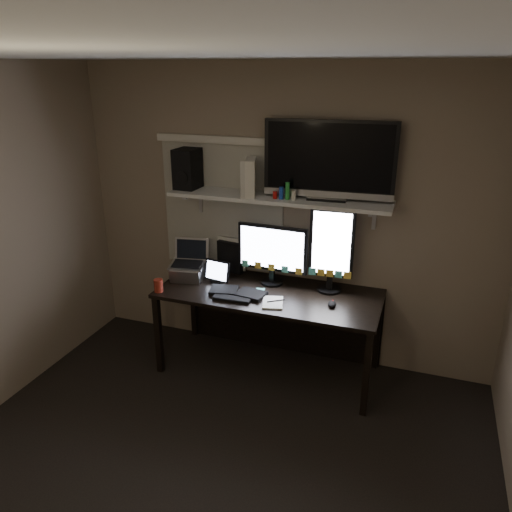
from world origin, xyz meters
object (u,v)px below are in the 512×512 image
at_px(keyboard, 237,292).
at_px(cup, 158,286).
at_px(tv, 329,161).
at_px(mouse, 332,304).
at_px(monitor_landscape, 272,254).
at_px(tablet, 217,272).
at_px(laptop, 187,261).
at_px(desk, 273,305).
at_px(monitor_portrait, 331,250).
at_px(game_console, 251,177).
at_px(speaker, 188,169).

relative_size(keyboard, cup, 4.38).
bearing_deg(tv, mouse, -69.79).
xyz_separation_m(monitor_landscape, tv, (0.42, 0.07, 0.79)).
bearing_deg(tablet, laptop, -167.37).
relative_size(desk, keyboard, 3.86).
xyz_separation_m(mouse, cup, (-1.39, -0.21, 0.04)).
distance_m(cup, tv, 1.68).
height_order(monitor_portrait, keyboard, monitor_portrait).
distance_m(mouse, game_console, 1.18).
relative_size(keyboard, speaker, 1.40).
height_order(monitor_landscape, tablet, monitor_landscape).
xyz_separation_m(tablet, laptop, (-0.28, -0.01, 0.06)).
bearing_deg(tv, cup, -160.15).
height_order(desk, monitor_portrait, monitor_portrait).
relative_size(desk, monitor_portrait, 2.54).
bearing_deg(speaker, cup, -93.74).
relative_size(keyboard, tablet, 1.98).
xyz_separation_m(monitor_landscape, cup, (-0.82, -0.46, -0.21)).
bearing_deg(monitor_portrait, desk, -173.67).
height_order(laptop, speaker, speaker).
height_order(monitor_landscape, keyboard, monitor_landscape).
distance_m(monitor_portrait, mouse, 0.44).
distance_m(desk, tablet, 0.55).
relative_size(monitor_portrait, mouse, 7.19).
bearing_deg(desk, laptop, -171.71).
bearing_deg(monitor_portrait, laptop, -173.99).
bearing_deg(speaker, tv, 3.13).
relative_size(monitor_landscape, laptop, 1.80).
height_order(desk, laptop, laptop).
relative_size(game_console, speaker, 0.88).
relative_size(keyboard, mouse, 4.73).
bearing_deg(game_console, speaker, 158.54).
bearing_deg(keyboard, monitor_landscape, 54.19).
height_order(keyboard, laptop, laptop).
distance_m(keyboard, speaker, 1.12).
height_order(monitor_landscape, game_console, game_console).
bearing_deg(keyboard, cup, -166.43).
relative_size(laptop, tv, 0.33).
distance_m(mouse, laptop, 1.29).
distance_m(monitor_portrait, laptop, 1.22).
bearing_deg(game_console, monitor_portrait, -14.47).
bearing_deg(cup, keyboard, 15.26).
bearing_deg(speaker, monitor_landscape, -1.57).
distance_m(monitor_landscape, speaker, 1.01).
height_order(laptop, cup, laptop).
distance_m(keyboard, cup, 0.65).
height_order(game_console, speaker, speaker).
xyz_separation_m(mouse, tablet, (-1.00, 0.11, 0.09)).
xyz_separation_m(game_console, speaker, (-0.58, 0.05, 0.02)).
distance_m(laptop, tv, 1.45).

